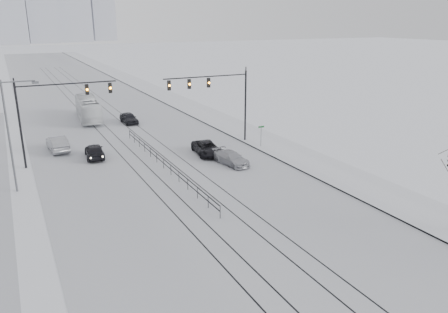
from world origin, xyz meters
TOP-DOWN VIEW (x-y plane):
  - road at (0.00, 60.00)m, footprint 22.00×260.00m
  - sidewalk_east at (13.50, 60.00)m, footprint 5.00×260.00m
  - curb at (11.05, 60.00)m, footprint 0.10×260.00m
  - tram_rails at (-0.00, 40.00)m, footprint 5.30×180.00m
  - traffic_mast_ne at (8.15, 34.99)m, footprint 9.60×0.37m
  - traffic_mast_nw at (-8.52, 36.00)m, footprint 9.10×0.37m
  - street_light_west at (-12.20, 30.00)m, footprint 2.73×0.25m
  - median_fence at (0.00, 30.00)m, footprint 0.06×24.00m
  - street_sign at (11.80, 32.00)m, footprint 0.70×0.06m
  - sedan_sb_inner at (-5.10, 36.20)m, footprint 2.10×4.43m
  - sedan_sb_outer at (-8.11, 40.47)m, footprint 2.00×4.91m
  - sedan_nb_front at (5.46, 32.25)m, footprint 2.78×5.07m
  - sedan_nb_right at (6.22, 28.23)m, footprint 2.48×4.59m
  - sedan_nb_far at (2.00, 49.77)m, footprint 1.86×4.23m
  - box_truck at (-2.40, 54.45)m, footprint 3.42×11.14m

SIDE VIEW (x-z plane):
  - road at x=0.00m, z-range 0.00..0.02m
  - tram_rails at x=0.00m, z-range 0.02..0.03m
  - curb at x=11.05m, z-range 0.00..0.12m
  - sidewalk_east at x=13.50m, z-range 0.00..0.16m
  - median_fence at x=0.00m, z-range 0.03..1.03m
  - sedan_nb_right at x=6.22m, z-range 0.00..1.26m
  - sedan_nb_front at x=5.46m, z-range 0.00..1.35m
  - sedan_nb_far at x=2.00m, z-range 0.00..1.42m
  - sedan_sb_inner at x=-5.10m, z-range 0.00..1.46m
  - sedan_sb_outer at x=-8.11m, z-range 0.00..1.58m
  - box_truck at x=-2.40m, z-range 0.00..3.06m
  - street_sign at x=11.80m, z-range 0.41..2.81m
  - street_light_west at x=-12.20m, z-range 0.71..9.71m
  - traffic_mast_nw at x=-8.52m, z-range 1.57..9.57m
  - traffic_mast_ne at x=8.15m, z-range 1.76..9.76m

